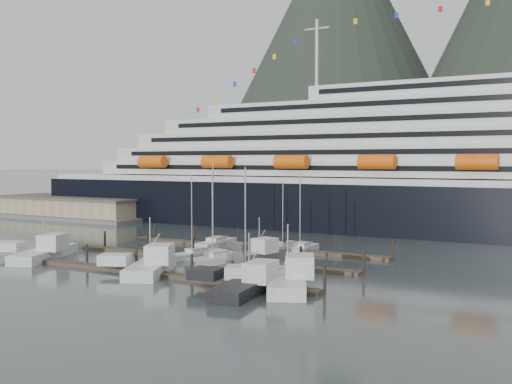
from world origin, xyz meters
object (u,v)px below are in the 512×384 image
sailboat_g (287,247)px  trawler_a (43,252)px  sailboat_e (216,243)px  sailboat_f (302,249)px  warehouse (76,209)px  sailboat_c (218,260)px  cruise_ship (506,175)px  trawler_c (248,283)px  trawler_b (149,266)px  sailboat_b (197,255)px  trawler_e (259,254)px  sailboat_h (247,275)px  trawler_d (286,280)px

sailboat_g → trawler_a: 38.21m
sailboat_e → sailboat_f: (15.84, 1.06, -0.01)m
warehouse → sailboat_c: (69.74, -39.88, -1.82)m
cruise_ship → trawler_c: 70.53m
trawler_b → trawler_a: bearing=61.5°
cruise_ship → sailboat_e: bearing=-137.2°
sailboat_b → trawler_e: (9.15, 2.90, 0.48)m
sailboat_h → trawler_e: bearing=4.3°
sailboat_f → sailboat_e: bearing=90.7°
trawler_e → sailboat_f: bearing=-2.8°
sailboat_h → cruise_ship: bearing=-39.5°
cruise_ship → warehouse: 103.31m
sailboat_h → warehouse: bearing=40.1°
trawler_c → sailboat_e: bearing=31.2°
trawler_b → trawler_d: (19.55, 0.77, 0.01)m
sailboat_g → sailboat_b: bearing=171.1°
sailboat_e → trawler_d: size_ratio=1.05×
cruise_ship → sailboat_f: (-25.96, -37.70, -11.62)m
sailboat_f → sailboat_g: bearing=70.2°
sailboat_e → trawler_b: sailboat_e is taller
sailboat_c → trawler_d: bearing=-108.4°
trawler_b → warehouse: bearing=28.1°
sailboat_c → trawler_b: (-3.15, -11.56, 0.57)m
sailboat_b → sailboat_f: sailboat_b is taller
sailboat_e → trawler_b: 26.42m
cruise_ship → sailboat_b: (-37.60, -50.53, -11.63)m
sailboat_f → trawler_c: size_ratio=0.89×
cruise_ship → sailboat_b: size_ratio=15.89×
cruise_ship → sailboat_e: (-41.80, -38.75, -11.61)m
sailboat_f → cruise_ship: bearing=-37.7°
sailboat_f → trawler_d: (10.08, -25.91, 0.59)m
trawler_c → sailboat_g: bearing=10.8°
sailboat_e → sailboat_g: 12.81m
sailboat_g → trawler_a: bearing=155.5°
trawler_b → sailboat_g: bearing=-37.0°
trawler_a → sailboat_e: bearing=-53.3°
trawler_c → trawler_e: (-9.38, 19.36, -0.03)m
sailboat_h → trawler_e: size_ratio=1.28×
trawler_a → trawler_b: size_ratio=1.14×
trawler_d → trawler_c: bearing=111.4°
warehouse → cruise_ship: bearing=7.2°
sailboat_c → sailboat_h: sailboat_h is taller
sailboat_g → trawler_e: 10.92m
sailboat_h → trawler_b: size_ratio=1.10×
sailboat_c → trawler_b: bearing=179.7°
trawler_b → cruise_ship: bearing=-53.0°
sailboat_g → trawler_e: (0.69, -10.89, 0.50)m
warehouse → sailboat_e: sailboat_e is taller
sailboat_g → trawler_b: sailboat_g is taller
trawler_c → trawler_b: bearing=73.3°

